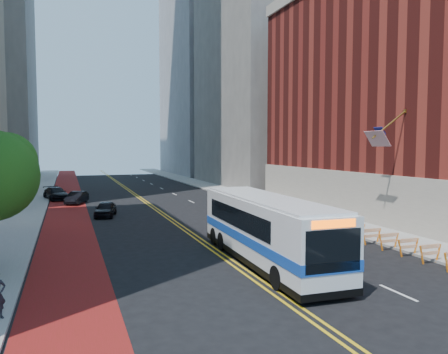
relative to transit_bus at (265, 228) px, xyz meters
The scene contains 15 objects.
ground 4.82m from the transit_bus, 111.22° to the right, with size 160.00×160.00×0.00m, color black.
sidewalk_left 29.26m from the transit_bus, 117.79° to the left, with size 4.00×140.00×0.15m, color gray.
sidewalk_right 27.90m from the transit_bus, 68.11° to the left, with size 4.00×140.00×0.15m, color gray.
bus_lane_paint 27.66m from the transit_bus, 110.61° to the left, with size 3.60×140.00×0.01m, color maroon.
center_line_inner 25.96m from the transit_bus, 93.97° to the left, with size 0.14×140.00×0.01m, color gold.
center_line_outer 25.94m from the transit_bus, 93.18° to the left, with size 0.14×140.00×0.01m, color gold.
lane_dashes 34.04m from the transit_bus, 84.62° to the left, with size 0.14×98.20×0.01m.
brick_building 23.62m from the transit_bus, 21.09° to the left, with size 18.73×36.00×22.00m.
midrise_right_near 52.06m from the transit_bus, 64.00° to the left, with size 18.00×26.00×40.00m, color slate.
midrise_right_far 81.32m from the transit_bus, 73.14° to the left, with size 20.00×28.00×55.00m, color gray.
construction_barriers 8.10m from the transit_bus, ahead, with size 1.42×10.91×1.00m.
transit_bus is the anchor object (origin of this frame).
car_a 19.65m from the transit_bus, 109.61° to the left, with size 1.56×3.87×1.32m, color black.
car_b 29.56m from the transit_bus, 107.23° to the left, with size 1.38×3.94×1.30m, color black.
car_c 34.55m from the transit_bus, 108.43° to the left, with size 2.00×4.92×1.43m, color black.
Camera 1 is at (-8.02, -16.24, 6.07)m, focal length 35.00 mm.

